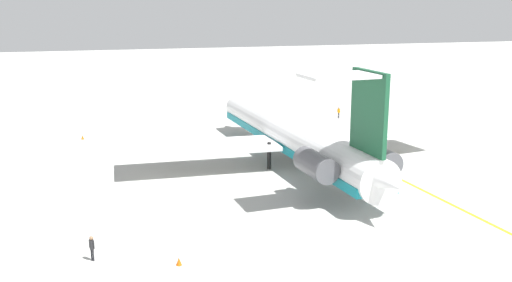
{
  "coord_description": "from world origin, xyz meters",
  "views": [
    {
      "loc": [
        -58.15,
        31.65,
        17.11
      ],
      "look_at": [
        -1.5,
        15.46,
        2.78
      ],
      "focal_mm": 40.2,
      "sensor_mm": 36.0,
      "label": 1
    }
  ],
  "objects_px": {
    "main_jetliner": "(296,137)",
    "safety_cone_wingtip": "(83,137)",
    "ground_crew_near_tail": "(92,245)",
    "safety_cone_nose": "(179,261)",
    "ground_crew_starboard": "(339,111)"
  },
  "relations": [
    {
      "from": "ground_crew_near_tail",
      "to": "safety_cone_wingtip",
      "type": "distance_m",
      "value": 37.11
    },
    {
      "from": "main_jetliner",
      "to": "ground_crew_near_tail",
      "type": "xyz_separation_m",
      "value": [
        -17.97,
        21.08,
        -2.1
      ]
    },
    {
      "from": "ground_crew_near_tail",
      "to": "safety_cone_nose",
      "type": "bearing_deg",
      "value": -70.78
    },
    {
      "from": "main_jetliner",
      "to": "safety_cone_wingtip",
      "type": "bearing_deg",
      "value": 45.17
    },
    {
      "from": "safety_cone_nose",
      "to": "safety_cone_wingtip",
      "type": "xyz_separation_m",
      "value": [
        39.36,
        6.51,
        0.0
      ]
    },
    {
      "from": "main_jetliner",
      "to": "ground_crew_starboard",
      "type": "bearing_deg",
      "value": -37.48
    },
    {
      "from": "safety_cone_wingtip",
      "to": "safety_cone_nose",
      "type": "bearing_deg",
      "value": -170.62
    },
    {
      "from": "ground_crew_starboard",
      "to": "safety_cone_wingtip",
      "type": "relative_size",
      "value": 3.17
    },
    {
      "from": "ground_crew_near_tail",
      "to": "safety_cone_nose",
      "type": "relative_size",
      "value": 3.25
    },
    {
      "from": "ground_crew_near_tail",
      "to": "safety_cone_wingtip",
      "type": "relative_size",
      "value": 3.25
    },
    {
      "from": "safety_cone_wingtip",
      "to": "ground_crew_starboard",
      "type": "bearing_deg",
      "value": -84.48
    },
    {
      "from": "main_jetliner",
      "to": "ground_crew_starboard",
      "type": "relative_size",
      "value": 23.31
    },
    {
      "from": "ground_crew_near_tail",
      "to": "safety_cone_wingtip",
      "type": "xyz_separation_m",
      "value": [
        37.09,
        0.97,
        -0.86
      ]
    },
    {
      "from": "main_jetliner",
      "to": "ground_crew_starboard",
      "type": "height_order",
      "value": "main_jetliner"
    },
    {
      "from": "ground_crew_near_tail",
      "to": "main_jetliner",
      "type": "bearing_deg",
      "value": -7.97
    }
  ]
}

